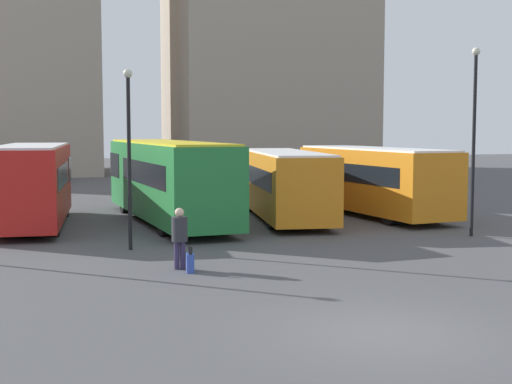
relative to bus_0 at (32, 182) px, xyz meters
The scene contains 9 objects.
ground_plane 18.32m from the bus_0, 67.22° to the right, with size 160.00×160.00×0.00m, color #4C4C4F.
bus_0 is the anchor object (origin of this frame).
bus_1 5.22m from the bus_0, ahead, with size 3.91×12.22×3.25m.
bus_2 10.06m from the bus_0, ahead, with size 3.42×9.83×2.83m.
bus_3 14.12m from the bus_0, ahead, with size 3.77×9.70×2.94m.
traveler 10.79m from the bus_0, 66.65° to the right, with size 0.47×0.47×1.66m.
suitcase 11.37m from the bus_0, 66.65° to the right, with size 0.23×0.41×0.71m.
lamp_post_0 16.55m from the bus_0, 23.71° to the right, with size 0.28×0.28×6.54m.
lamp_post_1 7.36m from the bus_0, 63.30° to the right, with size 0.28×0.28×5.59m.
Camera 1 is at (-5.53, -11.86, 3.78)m, focal length 50.00 mm.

